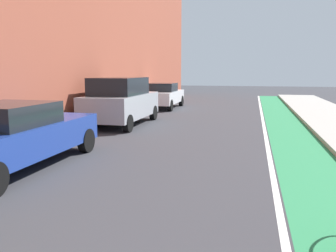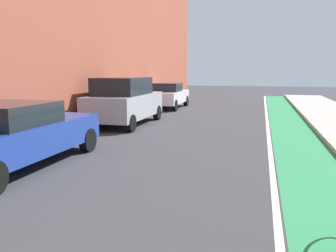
{
  "view_description": "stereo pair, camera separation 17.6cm",
  "coord_description": "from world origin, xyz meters",
  "views": [
    {
      "loc": [
        2.11,
        3.45,
        2.25
      ],
      "look_at": [
        0.2,
        11.37,
        0.97
      ],
      "focal_mm": 37.63,
      "sensor_mm": 36.0,
      "label": 1
    },
    {
      "loc": [
        2.28,
        3.49,
        2.25
      ],
      "look_at": [
        0.2,
        11.37,
        0.97
      ],
      "focal_mm": 37.63,
      "sensor_mm": 36.0,
      "label": 2
    }
  ],
  "objects": [
    {
      "name": "lane_divider_stripe",
      "position": [
        2.59,
        17.26,
        0.0
      ],
      "size": [
        0.12,
        38.53,
        0.0
      ],
      "primitive_type": "cube",
      "color": "white",
      "rests_on": "ground"
    },
    {
      "name": "parked_sedan_white",
      "position": [
        -3.24,
        24.16,
        0.79
      ],
      "size": [
        1.94,
        4.33,
        1.53
      ],
      "color": "silver",
      "rests_on": "ground"
    },
    {
      "name": "parked_sedan_blue",
      "position": [
        -3.24,
        10.38,
        0.79
      ],
      "size": [
        1.98,
        4.79,
        1.53
      ],
      "color": "navy",
      "rests_on": "ground"
    },
    {
      "name": "ground_plane",
      "position": [
        0.0,
        15.26,
        0.0
      ],
      "size": [
        84.76,
        84.76,
        0.0
      ],
      "primitive_type": "plane",
      "color": "#38383D"
    },
    {
      "name": "bike_lane_paint",
      "position": [
        3.49,
        17.26,
        0.0
      ],
      "size": [
        1.6,
        38.53,
        0.0
      ],
      "primitive_type": "cube",
      "color": "#2D8451",
      "rests_on": "ground"
    },
    {
      "name": "parked_suv_silver",
      "position": [
        -3.24,
        17.25,
        1.02
      ],
      "size": [
        2.01,
        4.56,
        1.98
      ],
      "color": "#9EA0A8",
      "rests_on": "ground"
    }
  ]
}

